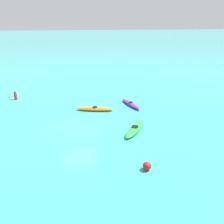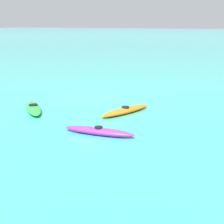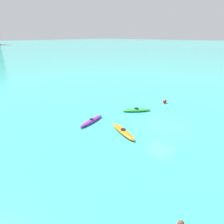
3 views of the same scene
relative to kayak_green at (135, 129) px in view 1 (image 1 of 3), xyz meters
name	(u,v)px [view 1 (image 1 of 3)]	position (x,y,z in m)	size (l,w,h in m)	color
ground_plane	(79,129)	(-1.32, -3.90, -0.16)	(600.00, 600.00, 0.00)	#38ADA8
kayak_green	(135,129)	(0.00, 0.00, 0.00)	(2.84, 2.59, 0.37)	green
kayak_orange	(95,109)	(-4.69, -2.06, 0.00)	(1.73, 3.39, 0.37)	orange
kayak_purple	(131,104)	(-5.14, 1.45, 0.00)	(3.26, 1.11, 0.37)	purple
buoy_red	(147,166)	(4.45, -0.95, 0.07)	(0.46, 0.46, 0.46)	red
person_near_shore	(16,96)	(-9.80, -9.31, 0.22)	(0.44, 0.44, 0.88)	red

